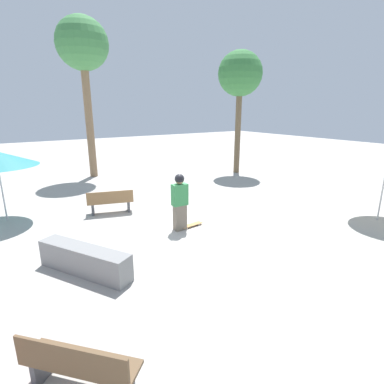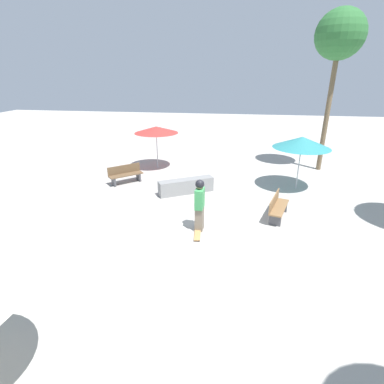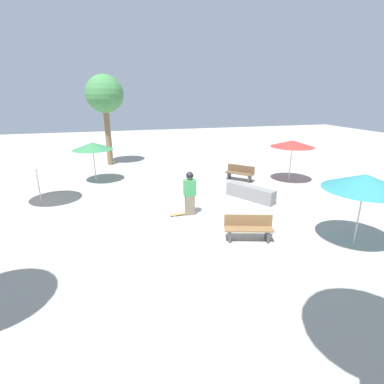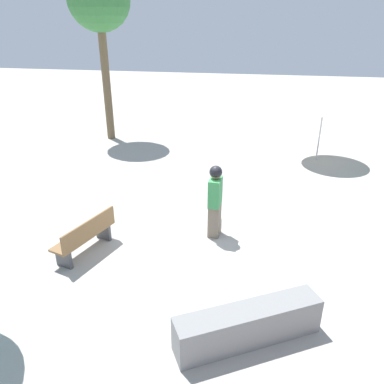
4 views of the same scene
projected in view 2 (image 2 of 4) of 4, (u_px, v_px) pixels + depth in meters
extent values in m
plane|color=#ADA8A0|center=(214.00, 232.00, 9.90)|extent=(60.00, 60.00, 0.00)
cube|color=#726656|center=(199.00, 219.00, 9.93)|extent=(0.38, 0.28, 0.80)
cube|color=#388C4C|center=(200.00, 198.00, 9.65)|extent=(0.48, 0.29, 0.66)
sphere|color=#8C6647|center=(200.00, 185.00, 9.48)|extent=(0.26, 0.26, 0.26)
sphere|color=black|center=(200.00, 184.00, 9.47)|extent=(0.29, 0.29, 0.29)
cube|color=#B7844C|center=(197.00, 234.00, 9.67)|extent=(0.82, 0.28, 0.02)
cylinder|color=silver|center=(200.00, 239.00, 9.45)|extent=(0.06, 0.04, 0.05)
cylinder|color=silver|center=(195.00, 239.00, 9.46)|extent=(0.06, 0.04, 0.05)
cylinder|color=silver|center=(200.00, 231.00, 9.91)|extent=(0.06, 0.04, 0.05)
cylinder|color=silver|center=(195.00, 231.00, 9.92)|extent=(0.06, 0.04, 0.05)
cube|color=gray|center=(186.00, 186.00, 12.98)|extent=(1.62, 2.33, 0.64)
cube|color=#47474C|center=(282.00, 206.00, 11.32)|extent=(0.19, 0.40, 0.40)
cube|color=#47474C|center=(275.00, 220.00, 10.28)|extent=(0.19, 0.40, 0.40)
cube|color=olive|center=(279.00, 207.00, 10.71)|extent=(1.66, 0.89, 0.05)
cube|color=olive|center=(274.00, 201.00, 10.71)|extent=(1.54, 0.51, 0.40)
cube|color=#47474C|center=(139.00, 177.00, 14.49)|extent=(0.35, 0.33, 0.40)
cube|color=#47474C|center=(114.00, 182.00, 13.85)|extent=(0.35, 0.33, 0.40)
cube|color=brown|center=(126.00, 175.00, 14.09)|extent=(1.41, 1.48, 0.05)
cube|color=brown|center=(124.00, 169.00, 14.16)|extent=(1.11, 1.21, 0.40)
cylinder|color=#B7B7BC|center=(299.00, 165.00, 13.25)|extent=(0.05, 0.05, 2.19)
cone|color=teal|center=(302.00, 142.00, 12.86)|extent=(2.46, 2.46, 0.49)
cylinder|color=#B7B7BC|center=(157.00, 149.00, 16.14)|extent=(0.05, 0.05, 2.15)
cone|color=red|center=(156.00, 130.00, 15.75)|extent=(2.32, 2.32, 0.34)
cylinder|color=brown|center=(328.00, 111.00, 15.13)|extent=(0.24, 0.24, 6.20)
sphere|color=#2D6B33|center=(340.00, 34.00, 13.84)|extent=(2.28, 2.28, 2.28)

